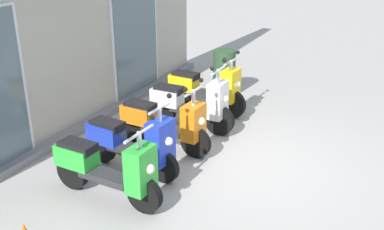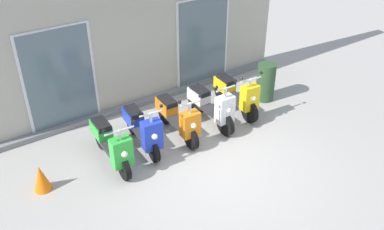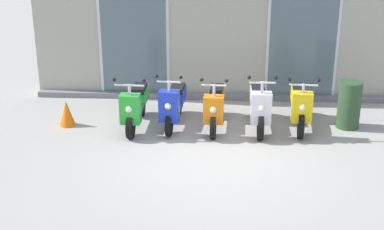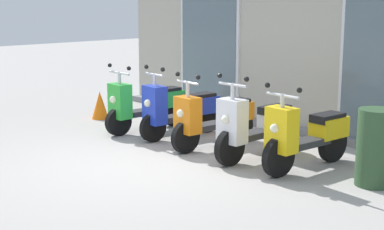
{
  "view_description": "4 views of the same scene",
  "coord_description": "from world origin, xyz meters",
  "px_view_note": "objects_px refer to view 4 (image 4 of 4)",
  "views": [
    {
      "loc": [
        -5.68,
        -2.03,
        3.31
      ],
      "look_at": [
        -0.27,
        0.68,
        0.78
      ],
      "focal_mm": 43.71,
      "sensor_mm": 36.0,
      "label": 1
    },
    {
      "loc": [
        -4.06,
        -5.14,
        5.22
      ],
      "look_at": [
        -0.06,
        0.69,
        0.83
      ],
      "focal_mm": 39.73,
      "sensor_mm": 36.0,
      "label": 2
    },
    {
      "loc": [
        0.06,
        -9.29,
        4.48
      ],
      "look_at": [
        -0.44,
        0.49,
        0.56
      ],
      "focal_mm": 53.8,
      "sensor_mm": 36.0,
      "label": 3
    },
    {
      "loc": [
        6.05,
        -4.8,
        2.25
      ],
      "look_at": [
        -0.1,
        0.91,
        0.54
      ],
      "focal_mm": 54.06,
      "sensor_mm": 36.0,
      "label": 4
    }
  ],
  "objects_px": {
    "scooter_orange": "(214,118)",
    "trash_bin": "(375,148)",
    "scooter_green": "(146,105)",
    "scooter_white": "(255,126)",
    "scooter_yellow": "(307,135)",
    "traffic_cone": "(100,105)",
    "scooter_blue": "(179,109)"
  },
  "relations": [
    {
      "from": "scooter_orange",
      "to": "trash_bin",
      "type": "height_order",
      "value": "scooter_orange"
    },
    {
      "from": "scooter_green",
      "to": "scooter_white",
      "type": "relative_size",
      "value": 1.02
    },
    {
      "from": "trash_bin",
      "to": "scooter_white",
      "type": "bearing_deg",
      "value": -174.87
    },
    {
      "from": "scooter_green",
      "to": "scooter_yellow",
      "type": "xyz_separation_m",
      "value": [
        3.23,
        0.15,
        0.01
      ]
    },
    {
      "from": "scooter_green",
      "to": "trash_bin",
      "type": "relative_size",
      "value": 1.71
    },
    {
      "from": "traffic_cone",
      "to": "scooter_green",
      "type": "bearing_deg",
      "value": -0.1
    },
    {
      "from": "traffic_cone",
      "to": "trash_bin",
      "type": "xyz_separation_m",
      "value": [
        5.59,
        0.2,
        0.21
      ]
    },
    {
      "from": "scooter_yellow",
      "to": "traffic_cone",
      "type": "relative_size",
      "value": 3.13
    },
    {
      "from": "scooter_orange",
      "to": "scooter_white",
      "type": "bearing_deg",
      "value": -2.43
    },
    {
      "from": "scooter_white",
      "to": "scooter_blue",
      "type": "bearing_deg",
      "value": 177.56
    },
    {
      "from": "scooter_blue",
      "to": "scooter_yellow",
      "type": "relative_size",
      "value": 0.96
    },
    {
      "from": "scooter_yellow",
      "to": "traffic_cone",
      "type": "bearing_deg",
      "value": -178.19
    },
    {
      "from": "scooter_green",
      "to": "scooter_white",
      "type": "bearing_deg",
      "value": 0.98
    },
    {
      "from": "scooter_blue",
      "to": "scooter_orange",
      "type": "relative_size",
      "value": 0.97
    },
    {
      "from": "scooter_green",
      "to": "trash_bin",
      "type": "xyz_separation_m",
      "value": [
        4.2,
        0.2,
        0.02
      ]
    },
    {
      "from": "scooter_white",
      "to": "traffic_cone",
      "type": "distance_m",
      "value": 3.82
    },
    {
      "from": "scooter_yellow",
      "to": "scooter_white",
      "type": "bearing_deg",
      "value": -172.43
    },
    {
      "from": "scooter_green",
      "to": "scooter_orange",
      "type": "distance_m",
      "value": 1.57
    },
    {
      "from": "scooter_blue",
      "to": "traffic_cone",
      "type": "relative_size",
      "value": 3.01
    },
    {
      "from": "traffic_cone",
      "to": "scooter_blue",
      "type": "bearing_deg",
      "value": 2.97
    },
    {
      "from": "scooter_green",
      "to": "scooter_blue",
      "type": "xyz_separation_m",
      "value": [
        0.74,
        0.11,
        0.01
      ]
    },
    {
      "from": "scooter_green",
      "to": "scooter_blue",
      "type": "relative_size",
      "value": 1.04
    },
    {
      "from": "scooter_white",
      "to": "trash_bin",
      "type": "distance_m",
      "value": 1.78
    },
    {
      "from": "scooter_white",
      "to": "trash_bin",
      "type": "height_order",
      "value": "scooter_white"
    },
    {
      "from": "trash_bin",
      "to": "scooter_orange",
      "type": "bearing_deg",
      "value": -177.33
    },
    {
      "from": "scooter_green",
      "to": "trash_bin",
      "type": "bearing_deg",
      "value": 2.73
    },
    {
      "from": "scooter_green",
      "to": "scooter_blue",
      "type": "bearing_deg",
      "value": 8.66
    },
    {
      "from": "scooter_yellow",
      "to": "scooter_orange",
      "type": "bearing_deg",
      "value": -177.58
    },
    {
      "from": "scooter_orange",
      "to": "scooter_white",
      "type": "relative_size",
      "value": 1.01
    },
    {
      "from": "scooter_white",
      "to": "scooter_yellow",
      "type": "bearing_deg",
      "value": 7.57
    },
    {
      "from": "scooter_orange",
      "to": "traffic_cone",
      "type": "height_order",
      "value": "scooter_orange"
    },
    {
      "from": "scooter_blue",
      "to": "scooter_orange",
      "type": "height_order",
      "value": "scooter_blue"
    }
  ]
}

